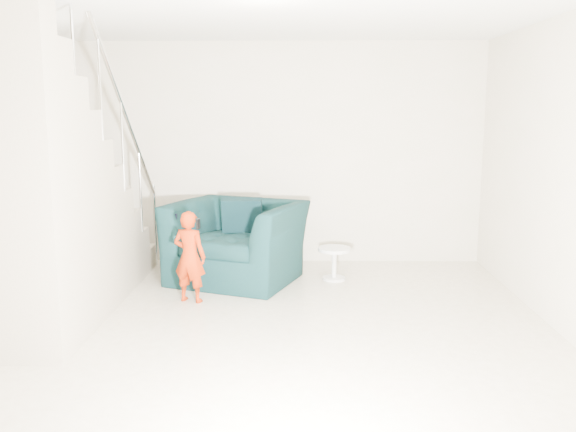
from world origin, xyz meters
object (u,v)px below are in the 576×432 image
object	(u,v)px
toddler	(190,257)
armchair	(237,242)
side_table	(334,258)
staircase	(46,217)

from	to	relation	value
toddler	armchair	bearing A→B (deg)	-98.94
armchair	side_table	bearing A→B (deg)	21.09
armchair	staircase	distance (m)	2.11
armchair	toddler	distance (m)	0.88
armchair	staircase	world-z (taller)	staircase
staircase	side_table	bearing A→B (deg)	26.84
toddler	side_table	distance (m)	1.70
armchair	staircase	xyz separation A→B (m)	(-1.56, -1.32, 0.51)
armchair	toddler	bearing A→B (deg)	-95.51
toddler	side_table	world-z (taller)	toddler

